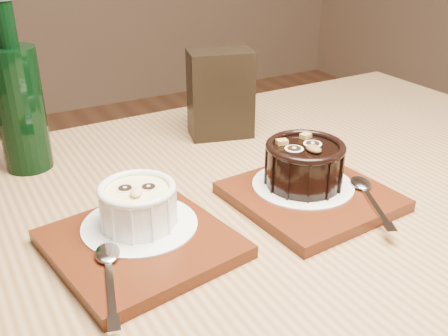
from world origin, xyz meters
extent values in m
cube|color=olive|center=(-0.25, -0.13, 0.73)|extent=(1.21, 0.81, 0.04)
cylinder|color=olive|center=(0.30, 0.23, 0.35)|extent=(0.06, 0.06, 0.71)
cube|color=#53210D|center=(-0.39, -0.12, 0.76)|extent=(0.21, 0.21, 0.01)
cylinder|color=white|center=(-0.38, -0.10, 0.77)|extent=(0.13, 0.13, 0.00)
cylinder|color=white|center=(-0.38, -0.10, 0.79)|extent=(0.08, 0.08, 0.04)
cylinder|color=#FFF09B|center=(-0.38, -0.10, 0.81)|extent=(0.07, 0.07, 0.00)
torus|color=white|center=(-0.38, -0.10, 0.81)|extent=(0.09, 0.09, 0.01)
cylinder|color=black|center=(-0.39, -0.09, 0.81)|extent=(0.02, 0.02, 0.00)
cylinder|color=black|center=(-0.37, -0.10, 0.81)|extent=(0.02, 0.02, 0.00)
ellipsoid|color=#E2CD84|center=(-0.39, -0.11, 0.81)|extent=(0.02, 0.02, 0.01)
cube|color=#53210D|center=(-0.16, -0.13, 0.76)|extent=(0.19, 0.19, 0.01)
cylinder|color=white|center=(-0.16, -0.11, 0.77)|extent=(0.13, 0.13, 0.00)
cylinder|color=black|center=(-0.16, -0.11, 0.79)|extent=(0.10, 0.10, 0.05)
cylinder|color=black|center=(-0.16, -0.11, 0.82)|extent=(0.08, 0.08, 0.00)
torus|color=black|center=(-0.16, -0.11, 0.82)|extent=(0.10, 0.10, 0.01)
cylinder|color=black|center=(-0.18, -0.11, 0.82)|extent=(0.02, 0.02, 0.00)
cylinder|color=black|center=(-0.15, -0.11, 0.82)|extent=(0.02, 0.02, 0.00)
ellipsoid|color=brown|center=(-0.16, -0.13, 0.82)|extent=(0.02, 0.02, 0.01)
cube|color=olive|center=(-0.18, -0.09, 0.82)|extent=(0.02, 0.01, 0.01)
cube|color=olive|center=(-0.14, -0.09, 0.82)|extent=(0.02, 0.01, 0.01)
cube|color=black|center=(-0.15, 0.12, 0.82)|extent=(0.11, 0.08, 0.14)
cylinder|color=black|center=(-0.45, 0.15, 0.84)|extent=(0.06, 0.06, 0.17)
cylinder|color=black|center=(-0.45, 0.15, 0.95)|extent=(0.03, 0.03, 0.06)
camera|label=1|loc=(-0.54, -0.58, 1.08)|focal=42.00mm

